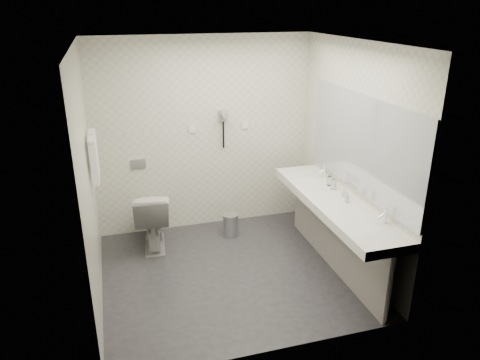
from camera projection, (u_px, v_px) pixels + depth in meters
name	position (u px, v px, depth m)	size (l,w,h in m)	color
floor	(231.00, 272.00, 5.17)	(2.80, 2.80, 0.00)	#28282D
ceiling	(229.00, 42.00, 4.27)	(2.80, 2.80, 0.00)	silver
wall_back	(204.00, 136.00, 5.88)	(2.80, 2.80, 0.00)	beige
wall_front	(274.00, 223.00, 3.56)	(2.80, 2.80, 0.00)	beige
wall_left	(88.00, 183.00, 4.35)	(2.60, 2.60, 0.00)	beige
wall_right	(352.00, 156.00, 5.09)	(2.60, 2.60, 0.00)	beige
vanity_counter	(335.00, 203.00, 5.00)	(0.55, 2.20, 0.10)	silver
vanity_panel	(334.00, 238.00, 5.16)	(0.03, 2.15, 0.75)	gray
vanity_post_near	(389.00, 289.00, 4.24)	(0.06, 0.06, 0.75)	silver
vanity_post_far	(300.00, 201.00, 6.10)	(0.06, 0.06, 0.75)	silver
mirror	(362.00, 144.00, 4.83)	(0.02, 2.20, 1.05)	#B2BCC6
basin_near	(366.00, 227.00, 4.40)	(0.40, 0.31, 0.05)	white
basin_far	(310.00, 180.00, 5.57)	(0.40, 0.31, 0.05)	white
faucet_near	(385.00, 216.00, 4.42)	(0.04, 0.04, 0.15)	silver
faucet_far	(325.00, 171.00, 5.58)	(0.04, 0.04, 0.15)	silver
soap_bottle_a	(344.00, 192.00, 5.02)	(0.05, 0.05, 0.11)	white
soap_bottle_c	(347.00, 197.00, 4.89)	(0.05, 0.05, 0.12)	white
glass_left	(334.00, 184.00, 5.23)	(0.07, 0.07, 0.12)	silver
glass_right	(330.00, 181.00, 5.34)	(0.06, 0.06, 0.11)	silver
toilet	(152.00, 218.00, 5.62)	(0.42, 0.75, 0.76)	white
flush_plate	(138.00, 164.00, 5.76)	(0.18, 0.02, 0.12)	#B2B5BA
pedal_bin	(231.00, 225.00, 5.95)	(0.20, 0.20, 0.28)	#B2B5BA
bin_lid	(230.00, 215.00, 5.90)	(0.20, 0.20, 0.01)	#B2B5BA
towel_rail	(91.00, 136.00, 4.75)	(0.02, 0.02, 0.62)	silver
towel_near	(94.00, 161.00, 4.71)	(0.07, 0.24, 0.48)	white
towel_far	(94.00, 153.00, 4.96)	(0.07, 0.24, 0.48)	white
dryer_cradle	(223.00, 116.00, 5.83)	(0.10, 0.04, 0.14)	gray
dryer_barrel	(224.00, 115.00, 5.76)	(0.08, 0.08, 0.14)	gray
dryer_cord	(223.00, 135.00, 5.91)	(0.02, 0.02, 0.35)	black
switch_plate_a	(192.00, 129.00, 5.80)	(0.09, 0.02, 0.09)	white
switch_plate_b	(245.00, 125.00, 5.98)	(0.09, 0.02, 0.09)	white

